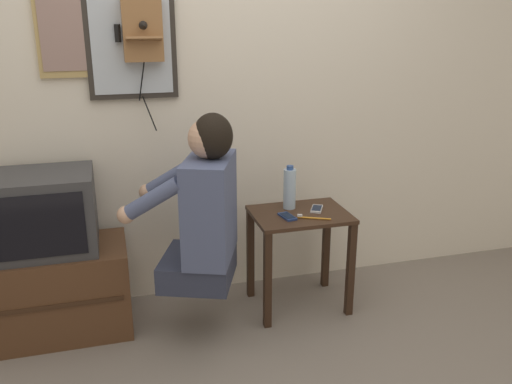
# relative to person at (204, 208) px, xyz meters

# --- Properties ---
(wall_back) EXTENTS (6.80, 0.05, 2.55)m
(wall_back) POSITION_rel_person_xyz_m (0.11, 0.54, 0.55)
(wall_back) COLOR silver
(wall_back) RESTS_ON ground_plane
(side_table) EXTENTS (0.54, 0.41, 0.59)m
(side_table) POSITION_rel_person_xyz_m (0.58, 0.16, -0.28)
(side_table) COLOR #382316
(side_table) RESTS_ON ground_plane
(person) EXTENTS (0.64, 0.58, 0.89)m
(person) POSITION_rel_person_xyz_m (0.00, 0.00, 0.00)
(person) COLOR #2D3347
(person) RESTS_ON ground_plane
(tv_stand) EXTENTS (0.74, 0.45, 0.49)m
(tv_stand) POSITION_rel_person_xyz_m (-0.77, 0.25, -0.49)
(tv_stand) COLOR #51331E
(tv_stand) RESTS_ON ground_plane
(television) EXTENTS (0.52, 0.42, 0.41)m
(television) POSITION_rel_person_xyz_m (-0.80, 0.26, -0.04)
(television) COLOR #38383A
(television) RESTS_ON tv_stand
(wall_phone_antique) EXTENTS (0.25, 0.18, 0.74)m
(wall_phone_antique) POSITION_rel_person_xyz_m (-0.22, 0.45, 0.86)
(wall_phone_antique) COLOR olive
(framed_picture) EXTENTS (0.29, 0.03, 0.50)m
(framed_picture) POSITION_rel_person_xyz_m (-0.61, 0.50, 0.87)
(framed_picture) COLOR tan
(wall_mirror) EXTENTS (0.47, 0.03, 0.57)m
(wall_mirror) POSITION_rel_person_xyz_m (-0.28, 0.49, 0.78)
(wall_mirror) COLOR #2D2823
(cell_phone_held) EXTENTS (0.08, 0.13, 0.01)m
(cell_phone_held) POSITION_rel_person_xyz_m (0.48, 0.10, -0.13)
(cell_phone_held) COLOR navy
(cell_phone_held) RESTS_ON side_table
(cell_phone_spare) EXTENTS (0.11, 0.14, 0.01)m
(cell_phone_spare) POSITION_rel_person_xyz_m (0.69, 0.18, -0.13)
(cell_phone_spare) COLOR silver
(cell_phone_spare) RESTS_ON side_table
(water_bottle) EXTENTS (0.07, 0.07, 0.26)m
(water_bottle) POSITION_rel_person_xyz_m (0.54, 0.25, -0.02)
(water_bottle) COLOR #ADC6DB
(water_bottle) RESTS_ON side_table
(toothbrush) EXTENTS (0.17, 0.09, 0.02)m
(toothbrush) POSITION_rel_person_xyz_m (0.61, 0.05, -0.13)
(toothbrush) COLOR orange
(toothbrush) RESTS_ON side_table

